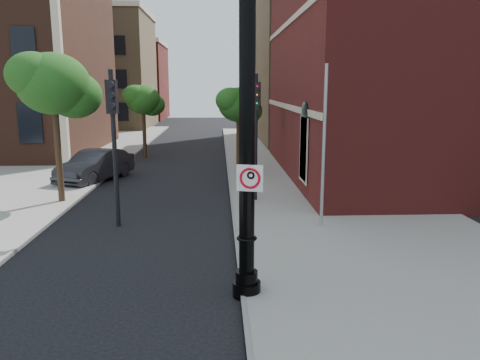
{
  "coord_description": "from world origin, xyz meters",
  "views": [
    {
      "loc": [
        1.57,
        -9.35,
        4.48
      ],
      "look_at": [
        2.09,
        2.0,
        2.21
      ],
      "focal_mm": 35.0,
      "sensor_mm": 36.0,
      "label": 1
    }
  ],
  "objects_px": {
    "no_parking_sign": "(250,178)",
    "traffic_signal_left": "(113,123)",
    "parked_car": "(95,166)",
    "lamppost": "(247,143)",
    "traffic_signal_right": "(256,117)"
  },
  "relations": [
    {
      "from": "no_parking_sign",
      "to": "traffic_signal_left",
      "type": "relative_size",
      "value": 0.11
    },
    {
      "from": "parked_car",
      "to": "no_parking_sign",
      "type": "bearing_deg",
      "value": -42.69
    },
    {
      "from": "lamppost",
      "to": "traffic_signal_right",
      "type": "bearing_deg",
      "value": 84.25
    },
    {
      "from": "lamppost",
      "to": "traffic_signal_left",
      "type": "distance_m",
      "value": 6.63
    },
    {
      "from": "lamppost",
      "to": "parked_car",
      "type": "distance_m",
      "value": 14.76
    },
    {
      "from": "traffic_signal_left",
      "to": "traffic_signal_right",
      "type": "relative_size",
      "value": 1.01
    },
    {
      "from": "parked_car",
      "to": "traffic_signal_right",
      "type": "xyz_separation_m",
      "value": [
        7.37,
        -4.64,
        2.59
      ]
    },
    {
      "from": "no_parking_sign",
      "to": "traffic_signal_left",
      "type": "xyz_separation_m",
      "value": [
        -3.93,
        5.56,
        0.71
      ]
    },
    {
      "from": "traffic_signal_left",
      "to": "lamppost",
      "type": "bearing_deg",
      "value": -49.1
    },
    {
      "from": "lamppost",
      "to": "parked_car",
      "type": "xyz_separation_m",
      "value": [
        -6.53,
        12.98,
        -2.6
      ]
    },
    {
      "from": "traffic_signal_left",
      "to": "parked_car",
      "type": "bearing_deg",
      "value": 114.28
    },
    {
      "from": "traffic_signal_left",
      "to": "traffic_signal_right",
      "type": "distance_m",
      "value": 5.57
    },
    {
      "from": "parked_car",
      "to": "traffic_signal_left",
      "type": "bearing_deg",
      "value": -50.05
    },
    {
      "from": "traffic_signal_right",
      "to": "lamppost",
      "type": "bearing_deg",
      "value": -79.37
    },
    {
      "from": "lamppost",
      "to": "traffic_signal_right",
      "type": "height_order",
      "value": "lamppost"
    }
  ]
}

